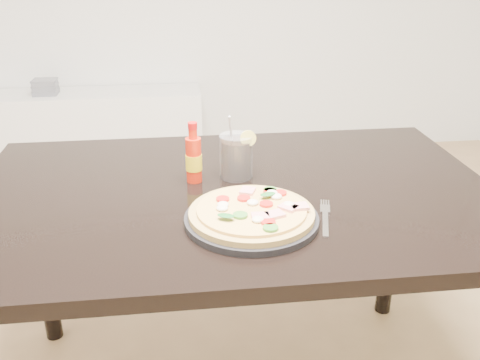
{
  "coord_description": "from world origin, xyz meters",
  "views": [
    {
      "loc": [
        -0.25,
        -1.31,
        1.35
      ],
      "look_at": [
        -0.11,
        -0.14,
        0.83
      ],
      "focal_mm": 40.0,
      "sensor_mm": 36.0,
      "label": 1
    }
  ],
  "objects": [
    {
      "name": "dining_table",
      "position": [
        -0.11,
        -0.02,
        0.67
      ],
      "size": [
        1.4,
        0.9,
        0.75
      ],
      "color": "black",
      "rests_on": "ground"
    },
    {
      "name": "plate",
      "position": [
        -0.09,
        -0.21,
        0.76
      ],
      "size": [
        0.32,
        0.32,
        0.02
      ],
      "primitive_type": "cylinder",
      "color": "black",
      "rests_on": "dining_table"
    },
    {
      "name": "pizza",
      "position": [
        -0.09,
        -0.21,
        0.78
      ],
      "size": [
        0.29,
        0.29,
        0.03
      ],
      "color": "tan",
      "rests_on": "plate"
    },
    {
      "name": "hot_sauce_bottle",
      "position": [
        -0.21,
        0.05,
        0.82
      ],
      "size": [
        0.06,
        0.06,
        0.17
      ],
      "rotation": [
        0.0,
        0.0,
        -0.42
      ],
      "color": "red",
      "rests_on": "dining_table"
    },
    {
      "name": "cola_cup",
      "position": [
        -0.09,
        0.07,
        0.81
      ],
      "size": [
        0.1,
        0.09,
        0.18
      ],
      "rotation": [
        0.0,
        0.0,
        -0.06
      ],
      "color": "black",
      "rests_on": "dining_table"
    },
    {
      "name": "fork",
      "position": [
        0.09,
        -0.21,
        0.75
      ],
      "size": [
        0.06,
        0.19,
        0.0
      ],
      "rotation": [
        0.0,
        0.0,
        -0.26
      ],
      "color": "silver",
      "rests_on": "dining_table"
    },
    {
      "name": "media_console",
      "position": [
        -0.8,
        2.07,
        0.25
      ],
      "size": [
        1.4,
        0.34,
        0.5
      ],
      "primitive_type": "cube",
      "color": "white",
      "rests_on": "ground"
    },
    {
      "name": "cd_stack",
      "position": [
        -1.05,
        2.05,
        0.55
      ],
      "size": [
        0.14,
        0.12,
        0.09
      ],
      "color": "slate",
      "rests_on": "media_console"
    }
  ]
}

